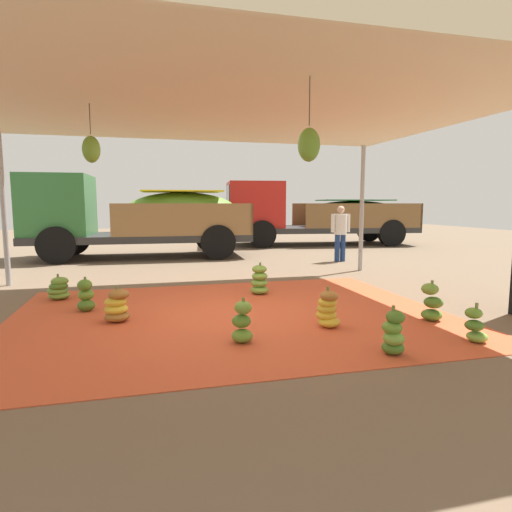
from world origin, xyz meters
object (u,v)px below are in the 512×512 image
Objects in this scene: cargo_truck_main at (135,216)px; worker_0 at (340,229)px; banana_bunch_0 at (432,304)px; banana_bunch_6 at (475,326)px; banana_bunch_7 at (59,289)px; banana_bunch_5 at (242,323)px; banana_bunch_4 at (328,310)px; banana_bunch_3 at (117,306)px; banana_bunch_8 at (259,281)px; banana_bunch_1 at (393,334)px; banana_bunch_2 at (86,296)px; cargo_truck_far at (312,214)px.

worker_0 is (5.47, -2.37, -0.35)m from cargo_truck_main.
banana_bunch_6 is (-0.10, -0.92, -0.05)m from banana_bunch_0.
banana_bunch_5 is at bearing -49.61° from banana_bunch_7.
banana_bunch_4 is at bearing -72.93° from cargo_truck_main.
banana_bunch_8 reaches higher than banana_bunch_3.
banana_bunch_7 is (-3.92, 3.74, -0.05)m from banana_bunch_1.
banana_bunch_2 is 0.87m from banana_bunch_3.
cargo_truck_far reaches higher than banana_bunch_8.
cargo_truck_far reaches higher than banana_bunch_6.
banana_bunch_0 is 4.28m from banana_bunch_3.
banana_bunch_4 is at bearing -110.80° from cargo_truck_far.
banana_bunch_0 is 1.00× the size of banana_bunch_8.
banana_bunch_5 is 1.13× the size of banana_bunch_6.
cargo_truck_main reaches higher than banana_bunch_3.
banana_bunch_1 reaches higher than banana_bunch_7.
banana_bunch_4 is (2.66, -0.96, 0.02)m from banana_bunch_3.
banana_bunch_2 is at bearing -59.61° from banana_bunch_7.
banana_bunch_5 is at bearing -124.11° from worker_0.
banana_bunch_4 is 8.64m from cargo_truck_main.
banana_bunch_8 is at bearing -69.91° from cargo_truck_main.
banana_bunch_6 is at bearing -25.90° from banana_bunch_3.
cargo_truck_main reaches higher than banana_bunch_1.
worker_0 is at bearing -23.43° from cargo_truck_main.
banana_bunch_0 is 0.09× the size of cargo_truck_main.
banana_bunch_8 is (2.33, 1.24, 0.03)m from banana_bunch_3.
cargo_truck_main reaches higher than banana_bunch_5.
banana_bunch_4 is 1.15× the size of banana_bunch_6.
cargo_truck_far is (3.80, 11.77, 0.96)m from banana_bunch_1.
banana_bunch_2 is at bearing -145.80° from worker_0.
banana_bunch_1 is (-1.25, -1.06, -0.01)m from banana_bunch_0.
banana_bunch_5 is (1.94, -2.00, 0.00)m from banana_bunch_2.
cargo_truck_far reaches higher than worker_0.
cargo_truck_far is 4.93m from worker_0.
cargo_truck_main is 5.98m from worker_0.
banana_bunch_5 is at bearing -81.23° from cargo_truck_main.
banana_bunch_6 is 1.08× the size of banana_bunch_7.
banana_bunch_1 is at bearing -111.29° from worker_0.
banana_bunch_6 is (1.15, 0.14, -0.04)m from banana_bunch_1.
banana_bunch_5 reaches higher than banana_bunch_3.
banana_bunch_1 reaches higher than banana_bunch_4.
banana_bunch_7 is at bearing 136.35° from banana_bunch_1.
cargo_truck_main is (-3.91, 9.20, 1.05)m from banana_bunch_6.
banana_bunch_2 reaches higher than banana_bunch_3.
banana_bunch_8 is at bearing 128.45° from banana_bunch_0.
cargo_truck_main reaches higher than banana_bunch_4.
banana_bunch_0 is at bearing 40.14° from banana_bunch_1.
worker_0 reaches higher than banana_bunch_6.
banana_bunch_0 is 1.09× the size of banana_bunch_2.
banana_bunch_0 is at bearing -20.90° from banana_bunch_2.
banana_bunch_1 reaches higher than banana_bunch_2.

